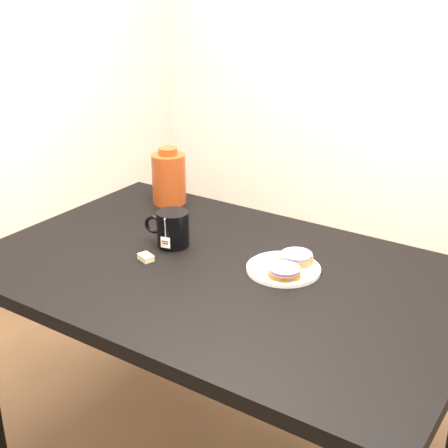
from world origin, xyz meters
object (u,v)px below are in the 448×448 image
object	(u,v)px
table	(222,294)
teabag_pouch	(146,257)
mug	(172,229)
plate	(283,268)
bagel_back	(296,258)
bagel_package	(169,178)
bagel_front	(284,272)

from	to	relation	value
table	teabag_pouch	size ratio (longest dim) A/B	31.11
mug	plate	bearing A→B (deg)	-7.29
table	mug	bearing A→B (deg)	167.46
bagel_back	teabag_pouch	distance (m)	0.44
plate	bagel_package	bearing A→B (deg)	157.51
table	bagel_package	world-z (taller)	bagel_package
plate	bagel_back	xyz separation A→B (m)	(0.01, 0.05, 0.02)
bagel_package	bagel_back	bearing A→B (deg)	-17.86
bagel_back	mug	bearing A→B (deg)	-167.03
bagel_back	bagel_package	size ratio (longest dim) A/B	0.50
table	bagel_back	distance (m)	0.24
bagel_back	bagel_package	xyz separation A→B (m)	(-0.62, 0.20, 0.07)
bagel_front	bagel_package	xyz separation A→B (m)	(-0.64, 0.30, 0.07)
bagel_back	bagel_package	world-z (taller)	bagel_package
bagel_front	bagel_package	size ratio (longest dim) A/B	0.61
bagel_front	bagel_back	bearing A→B (deg)	98.19
table	bagel_back	size ratio (longest dim) A/B	13.66
bagel_back	bagel_front	distance (m)	0.10
teabag_pouch	bagel_package	distance (m)	0.49
bagel_back	mug	distance (m)	0.39
bagel_front	plate	bearing A→B (deg)	120.61
teabag_pouch	bagel_package	world-z (taller)	bagel_package
table	bagel_front	distance (m)	0.21
bagel_package	plate	bearing A→B (deg)	-22.49
table	plate	bearing A→B (deg)	28.79
bagel_back	bagel_front	bearing A→B (deg)	-81.81
table	plate	distance (m)	0.20
table	bagel_front	size ratio (longest dim) A/B	11.12
mug	bagel_front	bearing A→B (deg)	-14.58
bagel_back	mug	world-z (taller)	mug
bagel_back	bagel_front	size ratio (longest dim) A/B	0.81
mug	bagel_package	size ratio (longest dim) A/B	0.76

